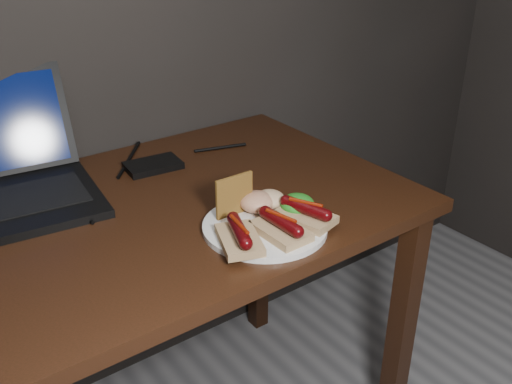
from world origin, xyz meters
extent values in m
cube|color=#32170C|center=(0.00, 1.38, 0.73)|extent=(1.40, 0.70, 0.03)
cube|color=#32170C|center=(0.65, 1.08, 0.36)|extent=(0.05, 0.05, 0.72)
cube|color=#32170C|center=(0.65, 1.68, 0.36)|extent=(0.05, 0.05, 0.72)
cube|color=black|center=(-0.09, 1.55, 0.76)|extent=(0.38, 0.32, 0.02)
cube|color=black|center=(-0.09, 1.55, 0.77)|extent=(0.31, 0.19, 0.00)
cube|color=black|center=(0.25, 1.56, 0.76)|extent=(0.14, 0.09, 0.02)
cylinder|color=black|center=(0.01, 1.48, 0.75)|extent=(0.03, 0.18, 0.01)
cylinder|color=black|center=(0.22, 1.64, 0.75)|extent=(0.14, 0.18, 0.01)
cylinder|color=black|center=(0.44, 1.57, 0.75)|extent=(0.14, 0.05, 0.01)
cylinder|color=silver|center=(0.29, 1.17, 0.76)|extent=(0.31, 0.31, 0.01)
cube|color=tan|center=(0.21, 1.14, 0.77)|extent=(0.11, 0.13, 0.02)
cylinder|color=#530507|center=(0.21, 1.14, 0.79)|extent=(0.06, 0.10, 0.02)
sphere|color=#530507|center=(0.19, 1.10, 0.79)|extent=(0.03, 0.02, 0.02)
sphere|color=#530507|center=(0.23, 1.19, 0.79)|extent=(0.03, 0.02, 0.02)
cylinder|color=#6D1705|center=(0.21, 1.14, 0.80)|extent=(0.02, 0.07, 0.01)
cube|color=tan|center=(0.29, 1.12, 0.77)|extent=(0.07, 0.12, 0.02)
cylinder|color=#530507|center=(0.29, 1.12, 0.79)|extent=(0.03, 0.10, 0.02)
sphere|color=#530507|center=(0.29, 1.07, 0.79)|extent=(0.03, 0.02, 0.02)
sphere|color=#530507|center=(0.29, 1.17, 0.79)|extent=(0.03, 0.02, 0.02)
cylinder|color=#6D1705|center=(0.29, 1.12, 0.80)|extent=(0.02, 0.07, 0.01)
cube|color=tan|center=(0.36, 1.13, 0.77)|extent=(0.10, 0.13, 0.02)
cylinder|color=#530507|center=(0.36, 1.13, 0.79)|extent=(0.05, 0.10, 0.02)
sphere|color=#530507|center=(0.38, 1.09, 0.79)|extent=(0.03, 0.02, 0.02)
sphere|color=#530507|center=(0.35, 1.18, 0.79)|extent=(0.03, 0.02, 0.02)
cylinder|color=#6D1705|center=(0.36, 1.13, 0.80)|extent=(0.04, 0.07, 0.01)
cube|color=olive|center=(0.27, 1.24, 0.80)|extent=(0.08, 0.01, 0.08)
ellipsoid|color=#1C6313|center=(0.37, 1.17, 0.78)|extent=(0.07, 0.07, 0.04)
ellipsoid|color=maroon|center=(0.31, 1.23, 0.78)|extent=(0.07, 0.07, 0.04)
ellipsoid|color=beige|center=(0.34, 1.22, 0.78)|extent=(0.06, 0.06, 0.04)
camera|label=1|loc=(-0.30, 0.40, 1.32)|focal=40.00mm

